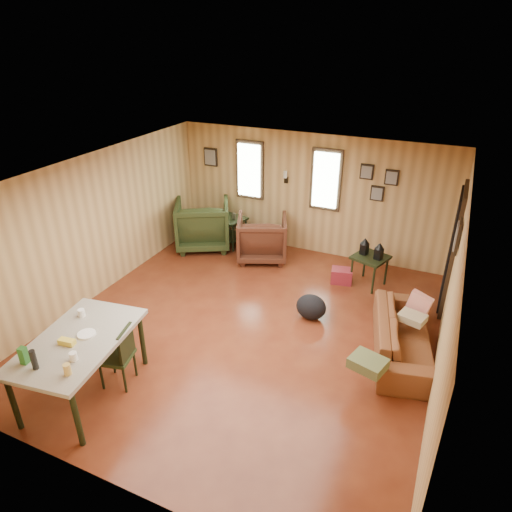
{
  "coord_description": "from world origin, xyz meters",
  "views": [
    {
      "loc": [
        2.54,
        -5.22,
        4.18
      ],
      "look_at": [
        0.0,
        0.4,
        1.05
      ],
      "focal_mm": 32.0,
      "sensor_mm": 36.0,
      "label": 1
    }
  ],
  "objects_px": {
    "end_table": "(230,226)",
    "side_table": "(371,255)",
    "sofa": "(404,330)",
    "recliner_green": "(203,222)",
    "recliner_brown": "(262,236)",
    "dining_table": "(77,345)"
  },
  "relations": [
    {
      "from": "end_table",
      "to": "side_table",
      "type": "relative_size",
      "value": 0.85
    },
    {
      "from": "side_table",
      "to": "sofa",
      "type": "bearing_deg",
      "value": -63.59
    },
    {
      "from": "recliner_green",
      "to": "recliner_brown",
      "type": "bearing_deg",
      "value": 151.56
    },
    {
      "from": "sofa",
      "to": "recliner_green",
      "type": "xyz_separation_m",
      "value": [
        -4.33,
        1.87,
        0.17
      ]
    },
    {
      "from": "recliner_brown",
      "to": "dining_table",
      "type": "distance_m",
      "value": 4.41
    },
    {
      "from": "sofa",
      "to": "side_table",
      "type": "xyz_separation_m",
      "value": [
        -0.84,
        1.69,
        0.22
      ]
    },
    {
      "from": "side_table",
      "to": "dining_table",
      "type": "bearing_deg",
      "value": -122.35
    },
    {
      "from": "end_table",
      "to": "recliner_brown",
      "type": "bearing_deg",
      "value": -19.42
    },
    {
      "from": "recliner_brown",
      "to": "end_table",
      "type": "xyz_separation_m",
      "value": [
        -0.85,
        0.3,
        -0.07
      ]
    },
    {
      "from": "sofa",
      "to": "dining_table",
      "type": "xyz_separation_m",
      "value": [
        -3.49,
        -2.5,
        0.39
      ]
    },
    {
      "from": "sofa",
      "to": "recliner_green",
      "type": "bearing_deg",
      "value": 54.23
    },
    {
      "from": "sofa",
      "to": "side_table",
      "type": "distance_m",
      "value": 1.9
    },
    {
      "from": "side_table",
      "to": "end_table",
      "type": "bearing_deg",
      "value": 170.88
    },
    {
      "from": "recliner_green",
      "to": "side_table",
      "type": "bearing_deg",
      "value": 148.49
    },
    {
      "from": "end_table",
      "to": "side_table",
      "type": "distance_m",
      "value": 3.06
    },
    {
      "from": "recliner_green",
      "to": "side_table",
      "type": "height_order",
      "value": "recliner_green"
    },
    {
      "from": "recliner_brown",
      "to": "recliner_green",
      "type": "xyz_separation_m",
      "value": [
        -1.34,
        -0.0,
        0.06
      ]
    },
    {
      "from": "end_table",
      "to": "side_table",
      "type": "bearing_deg",
      "value": -9.12
    },
    {
      "from": "side_table",
      "to": "dining_table",
      "type": "relative_size",
      "value": 0.5
    },
    {
      "from": "recliner_green",
      "to": "side_table",
      "type": "distance_m",
      "value": 3.5
    },
    {
      "from": "sofa",
      "to": "side_table",
      "type": "relative_size",
      "value": 2.21
    },
    {
      "from": "sofa",
      "to": "end_table",
      "type": "relative_size",
      "value": 2.6
    }
  ]
}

